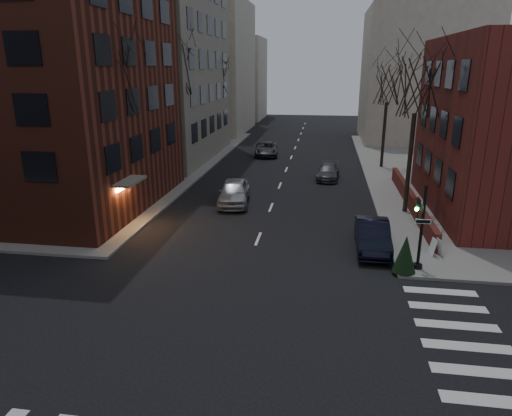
# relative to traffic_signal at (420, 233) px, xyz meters

# --- Properties ---
(ground) EXTENTS (160.00, 160.00, 0.00)m
(ground) POSITION_rel_traffic_signal_xyz_m (-7.94, -8.99, -1.91)
(ground) COLOR black
(ground) RESTS_ON ground
(sidewalk_far_left) EXTENTS (44.00, 44.00, 0.15)m
(sidewalk_far_left) POSITION_rel_traffic_signal_xyz_m (-36.94, 21.01, -1.83)
(sidewalk_far_left) COLOR gray
(sidewalk_far_left) RESTS_ON ground
(building_left_brick) EXTENTS (15.00, 15.00, 18.00)m
(building_left_brick) POSITION_rel_traffic_signal_xyz_m (-23.44, 7.51, 7.09)
(building_left_brick) COLOR maroon
(building_left_brick) RESTS_ON ground
(building_left_tan) EXTENTS (18.00, 18.00, 28.00)m
(building_left_tan) POSITION_rel_traffic_signal_xyz_m (-24.94, 25.01, 12.09)
(building_left_tan) COLOR gray
(building_left_tan) RESTS_ON ground
(low_wall_right) EXTENTS (0.35, 16.00, 1.00)m
(low_wall_right) POSITION_rel_traffic_signal_xyz_m (1.36, 10.01, -1.26)
(low_wall_right) COLOR maroon
(low_wall_right) RESTS_ON sidewalk_far_right
(building_distant_la) EXTENTS (14.00, 16.00, 18.00)m
(building_distant_la) POSITION_rel_traffic_signal_xyz_m (-22.94, 46.01, 7.09)
(building_distant_la) COLOR beige
(building_distant_la) RESTS_ON ground
(building_distant_ra) EXTENTS (14.00, 14.00, 16.00)m
(building_distant_ra) POSITION_rel_traffic_signal_xyz_m (7.06, 41.01, 6.09)
(building_distant_ra) COLOR beige
(building_distant_ra) RESTS_ON ground
(building_distant_lb) EXTENTS (10.00, 12.00, 14.00)m
(building_distant_lb) POSITION_rel_traffic_signal_xyz_m (-20.94, 63.01, 5.09)
(building_distant_lb) COLOR beige
(building_distant_lb) RESTS_ON ground
(traffic_signal) EXTENTS (0.76, 0.44, 4.00)m
(traffic_signal) POSITION_rel_traffic_signal_xyz_m (0.00, 0.00, 0.00)
(traffic_signal) COLOR black
(traffic_signal) RESTS_ON sidewalk_far_right
(tree_left_a) EXTENTS (4.18, 4.18, 10.26)m
(tree_left_a) POSITION_rel_traffic_signal_xyz_m (-16.74, 5.01, 6.56)
(tree_left_a) COLOR #2D231C
(tree_left_a) RESTS_ON sidewalk_far_left
(tree_left_b) EXTENTS (4.40, 4.40, 10.80)m
(tree_left_b) POSITION_rel_traffic_signal_xyz_m (-16.74, 17.01, 7.00)
(tree_left_b) COLOR #2D231C
(tree_left_b) RESTS_ON sidewalk_far_left
(tree_left_c) EXTENTS (3.96, 3.96, 9.72)m
(tree_left_c) POSITION_rel_traffic_signal_xyz_m (-16.74, 31.01, 6.12)
(tree_left_c) COLOR #2D231C
(tree_left_c) RESTS_ON sidewalk_far_left
(tree_right_a) EXTENTS (3.96, 3.96, 9.72)m
(tree_right_a) POSITION_rel_traffic_signal_xyz_m (0.86, 9.01, 6.12)
(tree_right_a) COLOR #2D231C
(tree_right_a) RESTS_ON sidewalk_far_right
(tree_right_b) EXTENTS (3.74, 3.74, 9.18)m
(tree_right_b) POSITION_rel_traffic_signal_xyz_m (0.86, 23.01, 5.68)
(tree_right_b) COLOR #2D231C
(tree_right_b) RESTS_ON sidewalk_far_right
(streetlamp_near) EXTENTS (0.36, 0.36, 6.28)m
(streetlamp_near) POSITION_rel_traffic_signal_xyz_m (-16.14, 13.01, 2.33)
(streetlamp_near) COLOR black
(streetlamp_near) RESTS_ON sidewalk_far_left
(streetlamp_far) EXTENTS (0.36, 0.36, 6.28)m
(streetlamp_far) POSITION_rel_traffic_signal_xyz_m (-16.14, 33.01, 2.33)
(streetlamp_far) COLOR black
(streetlamp_far) RESTS_ON sidewalk_far_left
(parked_sedan) EXTENTS (1.68, 4.73, 1.55)m
(parked_sedan) POSITION_rel_traffic_signal_xyz_m (-1.82, 2.35, -1.13)
(parked_sedan) COLOR black
(parked_sedan) RESTS_ON ground
(car_lane_silver) EXTENTS (2.56, 5.21, 1.71)m
(car_lane_silver) POSITION_rel_traffic_signal_xyz_m (-10.59, 9.47, -1.05)
(car_lane_silver) COLOR #AAAAAF
(car_lane_silver) RESTS_ON ground
(car_lane_gray) EXTENTS (2.09, 4.39, 1.24)m
(car_lane_gray) POSITION_rel_traffic_signal_xyz_m (-4.12, 17.84, -1.29)
(car_lane_gray) COLOR #414046
(car_lane_gray) RESTS_ON ground
(car_lane_far) EXTENTS (2.92, 5.34, 1.42)m
(car_lane_far) POSITION_rel_traffic_signal_xyz_m (-10.69, 27.71, -1.20)
(car_lane_far) COLOR #3B3A3F
(car_lane_far) RESTS_ON ground
(sandwich_board) EXTENTS (0.51, 0.63, 0.90)m
(sandwich_board) POSITION_rel_traffic_signal_xyz_m (1.24, 1.69, -1.31)
(sandwich_board) COLOR white
(sandwich_board) RESTS_ON sidewalk_far_right
(evergreen_shrub) EXTENTS (1.32, 1.32, 1.76)m
(evergreen_shrub) POSITION_rel_traffic_signal_xyz_m (-0.64, -0.49, -0.88)
(evergreen_shrub) COLOR black
(evergreen_shrub) RESTS_ON sidewalk_far_right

